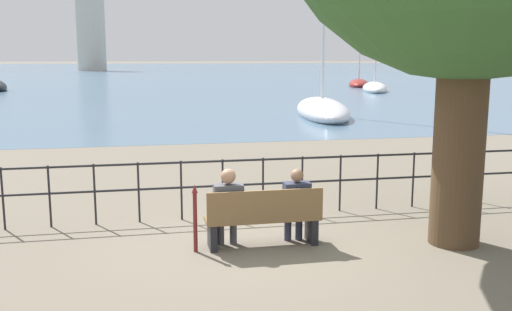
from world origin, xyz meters
TOP-DOWN VIEW (x-y plane):
  - ground_plane at (0.00, 0.00)m, footprint 1000.00×1000.00m
  - harbor_water at (0.00, 160.51)m, footprint 600.00×300.00m
  - park_bench at (0.00, -0.06)m, footprint 1.74×0.45m
  - seated_person_left at (-0.52, 0.01)m, footprint 0.43×0.35m
  - seated_person_right at (0.52, 0.02)m, footprint 0.39×0.35m
  - promenade_railing at (-0.00, 1.64)m, footprint 15.33×0.04m
  - closed_umbrella at (-1.02, -0.09)m, footprint 0.09×0.09m
  - sailboat_0 at (18.18, 38.04)m, footprint 4.51×7.93m
  - sailboat_2 at (7.07, 18.68)m, footprint 3.86×8.95m
  - sailboat_4 at (20.22, 46.82)m, footprint 4.56×7.46m
  - harbor_lighthouse at (-11.65, 126.21)m, footprint 6.36×6.36m

SIDE VIEW (x-z plane):
  - ground_plane at x=0.00m, z-range 0.00..0.00m
  - harbor_water at x=0.00m, z-range 0.00..0.01m
  - sailboat_4 at x=20.22m, z-range -3.53..4.00m
  - sailboat_0 at x=18.18m, z-range -5.27..5.85m
  - sailboat_2 at x=7.07m, z-range -5.66..6.25m
  - park_bench at x=0.00m, z-range -0.02..0.88m
  - closed_umbrella at x=-1.02m, z-range 0.06..1.06m
  - seated_person_right at x=0.52m, z-range 0.06..1.22m
  - seated_person_left at x=-0.52m, z-range 0.07..1.27m
  - promenade_railing at x=0.00m, z-range 0.17..1.22m
  - harbor_lighthouse at x=-11.65m, z-range -0.77..21.41m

